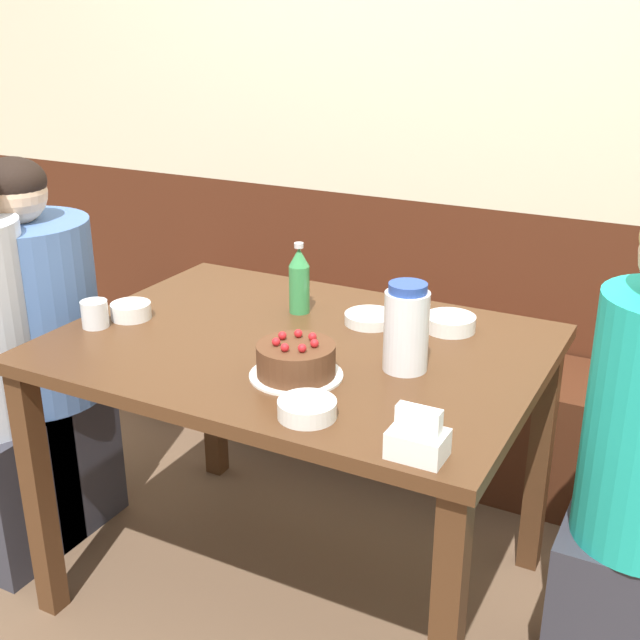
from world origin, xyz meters
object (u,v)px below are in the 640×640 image
at_px(bench_seat, 408,402).
at_px(water_pitcher, 406,328).
at_px(person_grey_tee, 36,351).
at_px(bowl_side_dish, 307,409).
at_px(glass_water_tall, 95,314).
at_px(bowl_sauce_shallow, 450,323).
at_px(soju_bottle, 299,280).
at_px(napkin_holder, 418,439).
at_px(bowl_soup_white, 370,318).
at_px(bowl_rice_small, 131,311).
at_px(birthday_cake, 296,361).

distance_m(bench_seat, water_pitcher, 1.12).
xyz_separation_m(water_pitcher, person_grey_tee, (-1.19, -0.05, -0.28)).
bearing_deg(bowl_side_dish, glass_water_tall, 166.07).
distance_m(water_pitcher, bowl_sauce_shallow, 0.30).
relative_size(soju_bottle, glass_water_tall, 2.77).
height_order(bowl_sauce_shallow, glass_water_tall, glass_water_tall).
xyz_separation_m(soju_bottle, bowl_side_dish, (0.32, -0.54, -0.08)).
bearing_deg(bench_seat, bowl_sauce_shallow, -60.58).
xyz_separation_m(bench_seat, napkin_holder, (0.48, -1.22, 0.59)).
bearing_deg(person_grey_tee, bowl_soup_white, 15.65).
xyz_separation_m(bowl_soup_white, bowl_rice_small, (-0.60, -0.27, 0.01)).
distance_m(birthday_cake, bowl_side_dish, 0.20).
distance_m(soju_bottle, bowl_sauce_shallow, 0.43).
height_order(soju_bottle, bowl_side_dish, soju_bottle).
xyz_separation_m(soju_bottle, glass_water_tall, (-0.43, -0.35, -0.06)).
xyz_separation_m(birthday_cake, napkin_holder, (0.38, -0.21, -0.00)).
relative_size(birthday_cake, person_grey_tee, 0.19).
bearing_deg(birthday_cake, bowl_soup_white, 87.89).
bearing_deg(bench_seat, glass_water_tall, -118.36).
relative_size(bench_seat, person_grey_tee, 1.85).
distance_m(soju_bottle, person_grey_tee, 0.87).
distance_m(bench_seat, bowl_rice_small, 1.17).
relative_size(water_pitcher, soju_bottle, 1.06).
bearing_deg(bowl_soup_white, bench_seat, 100.28).
distance_m(water_pitcher, glass_water_tall, 0.86).
height_order(water_pitcher, bowl_side_dish, water_pitcher).
distance_m(water_pitcher, bowl_rice_small, 0.80).
xyz_separation_m(water_pitcher, bowl_rice_small, (-0.80, -0.04, -0.08)).
relative_size(napkin_holder, person_grey_tee, 0.09).
distance_m(bowl_side_dish, person_grey_tee, 1.15).
bearing_deg(bowl_side_dish, person_grey_tee, 165.93).
relative_size(water_pitcher, bowl_rice_small, 1.95).
distance_m(bench_seat, person_grey_tee, 1.31).
xyz_separation_m(soju_bottle, bowl_rice_small, (-0.39, -0.26, -0.07)).
bearing_deg(person_grey_tee, bowl_rice_small, 0.90).
bearing_deg(bowl_rice_small, birthday_cake, -11.22).
distance_m(water_pitcher, person_grey_tee, 1.22).
relative_size(bowl_side_dish, bowl_sauce_shallow, 0.92).
bearing_deg(person_grey_tee, napkin_holder, -13.13).
bearing_deg(bowl_rice_small, glass_water_tall, -114.99).
bearing_deg(glass_water_tall, water_pitcher, 9.00).
distance_m(bowl_soup_white, person_grey_tee, 1.05).
distance_m(bowl_sauce_shallow, person_grey_tee, 1.26).
height_order(birthday_cake, napkin_holder, napkin_holder).
xyz_separation_m(bench_seat, bowl_soup_white, (0.11, -0.62, 0.57)).
height_order(bowl_soup_white, person_grey_tee, person_grey_tee).
distance_m(napkin_holder, bowl_soup_white, 0.70).
distance_m(napkin_holder, person_grey_tee, 1.41).
xyz_separation_m(bench_seat, soju_bottle, (-0.10, -0.64, 0.65)).
bearing_deg(bowl_sauce_shallow, water_pitcher, -92.73).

